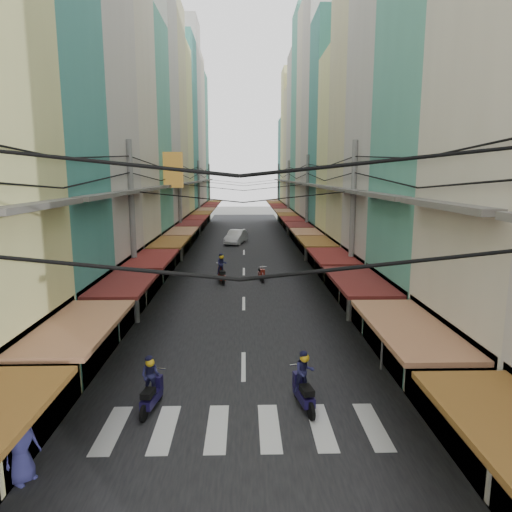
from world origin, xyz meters
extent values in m
plane|color=slate|center=(0.00, 0.00, 0.00)|extent=(160.00, 160.00, 0.00)
cube|color=black|center=(0.00, 20.00, 0.01)|extent=(10.00, 80.00, 0.02)
cube|color=gray|center=(-6.50, 20.00, 0.03)|extent=(3.00, 80.00, 0.06)
cube|color=gray|center=(6.50, 20.00, 0.03)|extent=(3.00, 80.00, 0.06)
cube|color=silver|center=(-3.50, -6.00, 0.03)|extent=(0.55, 2.40, 0.01)
cube|color=silver|center=(-2.10, -6.00, 0.03)|extent=(0.55, 2.40, 0.01)
cube|color=silver|center=(-0.70, -6.00, 0.03)|extent=(0.55, 2.40, 0.01)
cube|color=silver|center=(0.70, -6.00, 0.03)|extent=(0.55, 2.40, 0.01)
cube|color=silver|center=(2.10, -6.00, 0.03)|extent=(0.55, 2.40, 0.01)
cube|color=silver|center=(3.50, -6.00, 0.03)|extent=(0.55, 2.40, 0.01)
cube|color=black|center=(-5.60, -6.27, 1.60)|extent=(1.20, 4.52, 3.20)
cube|color=#946243|center=(-4.10, -6.27, 3.00)|extent=(1.80, 4.33, 0.12)
cube|color=#595651|center=(-4.75, -6.27, 6.00)|extent=(0.50, 4.23, 0.15)
cube|color=black|center=(-5.60, -1.76, 1.60)|extent=(1.20, 4.13, 3.20)
cube|color=#5A1C19|center=(-4.10, -1.76, 3.00)|extent=(1.80, 3.96, 0.12)
cube|color=#595651|center=(-4.75, -1.76, 6.00)|extent=(0.50, 3.87, 0.15)
cube|color=#BAB2AA|center=(-8.00, 2.96, 10.47)|extent=(6.00, 5.14, 20.93)
cube|color=black|center=(-5.60, 2.96, 1.60)|extent=(1.20, 4.94, 3.20)
cube|color=maroon|center=(-4.10, 2.96, 3.00)|extent=(1.80, 4.73, 0.12)
cube|color=#595651|center=(-4.75, 2.96, 6.00)|extent=(0.50, 4.63, 0.15)
cube|color=beige|center=(-8.00, 8.00, 8.72)|extent=(6.00, 4.95, 17.43)
cube|color=black|center=(-5.60, 8.00, 1.60)|extent=(1.20, 4.75, 3.20)
cube|color=brown|center=(-4.10, 8.00, 3.00)|extent=(1.80, 4.56, 0.12)
cube|color=#595651|center=(-4.75, 8.00, 6.00)|extent=(0.50, 4.46, 0.15)
cube|color=#53A08A|center=(-8.00, 12.98, 8.16)|extent=(6.00, 4.99, 16.32)
cube|color=black|center=(-5.60, 12.98, 1.60)|extent=(1.20, 4.80, 3.20)
cube|color=#946243|center=(-4.10, 12.98, 3.00)|extent=(1.80, 4.60, 0.12)
cube|color=#595651|center=(-4.75, 12.98, 6.00)|extent=(0.50, 4.50, 0.15)
cube|color=#B8B2A8|center=(-8.00, 17.80, 11.44)|extent=(6.00, 4.65, 22.87)
cube|color=black|center=(-5.60, 17.80, 1.60)|extent=(1.20, 4.46, 3.20)
cube|color=#5A1C19|center=(-4.10, 17.80, 3.00)|extent=(1.80, 4.27, 0.12)
cube|color=#595651|center=(-4.75, 17.80, 6.00)|extent=(0.50, 4.18, 0.15)
cube|color=#CAC18E|center=(-8.00, 22.57, 10.29)|extent=(6.00, 4.89, 20.58)
cube|color=black|center=(-5.60, 22.57, 1.60)|extent=(1.20, 4.70, 3.20)
cube|color=maroon|center=(-4.10, 22.57, 3.00)|extent=(1.80, 4.50, 0.12)
cube|color=#595651|center=(-4.75, 22.57, 6.00)|extent=(0.50, 4.40, 0.15)
cube|color=#DCD989|center=(-8.00, 27.27, 9.22)|extent=(6.00, 4.52, 18.44)
cube|color=black|center=(-5.60, 27.27, 1.60)|extent=(1.20, 4.34, 3.20)
cube|color=brown|center=(-4.10, 27.27, 3.00)|extent=(1.80, 4.16, 0.12)
cube|color=#595651|center=(-4.75, 27.27, 6.00)|extent=(0.50, 4.07, 0.15)
cube|color=teal|center=(-8.00, 32.13, 10.31)|extent=(6.00, 5.20, 20.63)
cube|color=black|center=(-5.60, 32.13, 1.60)|extent=(1.20, 4.99, 3.20)
cube|color=#946243|center=(-4.10, 32.13, 3.00)|extent=(1.80, 4.78, 0.12)
cube|color=#595651|center=(-4.75, 32.13, 6.00)|extent=(0.50, 4.68, 0.15)
cube|color=#BAB2AA|center=(-8.00, 37.20, 11.85)|extent=(6.00, 4.94, 23.70)
cube|color=black|center=(-5.60, 37.20, 1.60)|extent=(1.20, 4.74, 3.20)
cube|color=#5A1C19|center=(-4.10, 37.20, 3.00)|extent=(1.80, 4.55, 0.12)
cube|color=#595651|center=(-4.75, 37.20, 6.00)|extent=(0.50, 4.45, 0.15)
cube|color=beige|center=(-8.00, 42.14, 10.56)|extent=(6.00, 4.96, 21.12)
cube|color=black|center=(-5.60, 42.14, 1.60)|extent=(1.20, 4.76, 3.20)
cube|color=maroon|center=(-4.10, 42.14, 3.00)|extent=(1.80, 4.56, 0.12)
cube|color=#595651|center=(-4.75, 42.14, 6.00)|extent=(0.50, 4.46, 0.15)
cube|color=#53A08A|center=(-8.00, 47.14, 9.95)|extent=(6.00, 5.04, 19.90)
cube|color=black|center=(-5.60, 47.14, 1.60)|extent=(1.20, 4.84, 3.20)
cube|color=brown|center=(-4.10, 47.14, 3.00)|extent=(1.80, 4.64, 0.12)
cube|color=#595651|center=(-4.75, 47.14, 6.00)|extent=(0.50, 4.54, 0.15)
cube|color=#533913|center=(-4.40, 12.00, 7.00)|extent=(1.20, 0.40, 2.20)
cube|color=black|center=(5.60, -6.55, 1.60)|extent=(1.20, 4.78, 3.20)
cube|color=#946243|center=(4.10, -6.55, 3.00)|extent=(1.80, 4.58, 0.12)
cube|color=#595651|center=(4.75, -6.55, 6.00)|extent=(0.50, 4.48, 0.15)
cube|color=#53A08A|center=(8.00, -1.55, 7.54)|extent=(6.00, 5.03, 15.08)
cube|color=black|center=(5.60, -1.55, 1.60)|extent=(1.20, 4.83, 3.20)
cube|color=#5A1C19|center=(4.10, -1.55, 3.00)|extent=(1.80, 4.63, 0.12)
cube|color=#595651|center=(4.75, -1.55, 6.00)|extent=(0.50, 4.53, 0.15)
cube|color=#B8B2A8|center=(8.00, 3.36, 10.83)|extent=(6.00, 4.79, 21.66)
cube|color=black|center=(5.60, 3.36, 1.60)|extent=(1.20, 4.60, 3.20)
cube|color=maroon|center=(4.10, 3.36, 3.00)|extent=(1.80, 4.41, 0.12)
cube|color=#595651|center=(4.75, 3.36, 6.00)|extent=(0.50, 4.31, 0.15)
cube|color=#CAC18E|center=(8.00, 8.02, 10.37)|extent=(6.00, 4.52, 20.74)
cube|color=black|center=(5.60, 8.02, 1.60)|extent=(1.20, 4.34, 3.20)
cube|color=brown|center=(4.10, 8.02, 3.00)|extent=(1.80, 4.16, 0.12)
cube|color=#595651|center=(4.75, 8.02, 6.00)|extent=(0.50, 4.07, 0.15)
cube|color=#DCD989|center=(8.00, 12.34, 7.06)|extent=(6.00, 4.12, 14.13)
cube|color=black|center=(5.60, 12.34, 1.60)|extent=(1.20, 3.96, 3.20)
cube|color=#946243|center=(4.10, 12.34, 3.00)|extent=(1.80, 3.79, 0.12)
cube|color=#595651|center=(4.75, 12.34, 6.00)|extent=(0.50, 3.71, 0.15)
cube|color=teal|center=(8.00, 16.61, 8.84)|extent=(6.00, 4.40, 17.68)
cube|color=black|center=(5.60, 16.61, 1.60)|extent=(1.20, 4.23, 3.20)
cube|color=#5A1C19|center=(4.10, 16.61, 3.00)|extent=(1.80, 4.05, 0.12)
cube|color=#595651|center=(4.75, 16.61, 6.00)|extent=(0.50, 3.96, 0.15)
cube|color=#BAB2AA|center=(8.00, 21.13, 11.30)|extent=(6.00, 4.64, 22.59)
cube|color=black|center=(5.60, 21.13, 1.60)|extent=(1.20, 4.45, 3.20)
cube|color=maroon|center=(4.10, 21.13, 3.00)|extent=(1.80, 4.26, 0.12)
cube|color=#595651|center=(4.75, 21.13, 6.00)|extent=(0.50, 4.17, 0.15)
cube|color=beige|center=(8.00, 25.45, 10.63)|extent=(6.00, 4.00, 21.25)
cube|color=black|center=(5.60, 25.45, 1.60)|extent=(1.20, 3.84, 3.20)
cube|color=brown|center=(4.10, 25.45, 3.00)|extent=(1.80, 3.68, 0.12)
cube|color=#595651|center=(4.75, 25.45, 6.00)|extent=(0.50, 3.60, 0.15)
cube|color=#53A08A|center=(8.00, 29.95, 11.16)|extent=(6.00, 5.01, 22.33)
cube|color=black|center=(5.60, 29.95, 1.60)|extent=(1.20, 4.81, 3.20)
cube|color=#946243|center=(4.10, 29.95, 3.00)|extent=(1.80, 4.61, 0.12)
cube|color=#595651|center=(4.75, 29.95, 6.00)|extent=(0.50, 4.51, 0.15)
cube|color=#B8B2A8|center=(8.00, 34.96, 9.86)|extent=(6.00, 5.00, 19.71)
cube|color=black|center=(5.60, 34.96, 1.60)|extent=(1.20, 4.80, 3.20)
cube|color=#5A1C19|center=(4.10, 34.96, 3.00)|extent=(1.80, 4.60, 0.12)
cube|color=#595651|center=(4.75, 34.96, 6.00)|extent=(0.50, 4.50, 0.15)
cube|color=#CAC18E|center=(8.00, 39.61, 8.43)|extent=(6.00, 4.32, 16.86)
cube|color=black|center=(5.60, 39.61, 1.60)|extent=(1.20, 4.15, 3.20)
cube|color=maroon|center=(4.10, 39.61, 3.00)|extent=(1.80, 3.97, 0.12)
cube|color=#595651|center=(4.75, 39.61, 6.00)|extent=(0.50, 3.89, 0.15)
cube|color=#DCD989|center=(8.00, 43.94, 9.98)|extent=(6.00, 4.33, 19.96)
cube|color=black|center=(5.60, 43.94, 1.60)|extent=(1.20, 4.16, 3.20)
cube|color=brown|center=(4.10, 43.94, 3.00)|extent=(1.80, 3.99, 0.12)
cube|color=#595651|center=(4.75, 43.94, 6.00)|extent=(0.50, 3.90, 0.15)
cube|color=teal|center=(8.00, 48.54, 7.17)|extent=(6.00, 4.88, 14.34)
cube|color=black|center=(5.60, 48.54, 1.60)|extent=(1.20, 4.68, 3.20)
cube|color=#946243|center=(4.10, 48.54, 3.00)|extent=(1.80, 4.49, 0.12)
cube|color=#595651|center=(4.75, 48.54, 6.00)|extent=(0.50, 4.39, 0.15)
cylinder|color=slate|center=(-4.90, 3.00, 4.10)|extent=(0.26, 0.26, 8.20)
cylinder|color=slate|center=(4.90, 3.00, 4.10)|extent=(0.26, 0.26, 8.20)
cylinder|color=slate|center=(-4.90, 18.00, 4.10)|extent=(0.26, 0.26, 8.20)
cylinder|color=slate|center=(4.90, 18.00, 4.10)|extent=(0.26, 0.26, 8.20)
cylinder|color=slate|center=(-4.90, 33.00, 4.10)|extent=(0.26, 0.26, 8.20)
cylinder|color=slate|center=(4.90, 33.00, 4.10)|extent=(0.26, 0.26, 8.20)
cylinder|color=slate|center=(-4.90, 48.00, 4.10)|extent=(0.26, 0.26, 8.20)
cylinder|color=slate|center=(4.90, 48.00, 4.10)|extent=(0.26, 0.26, 8.20)
imported|color=silver|center=(-0.77, 27.17, 0.00)|extent=(5.09, 2.95, 1.69)
imported|color=black|center=(6.08, -2.35, 0.00)|extent=(1.81, 1.01, 1.18)
cylinder|color=black|center=(-2.64, -4.41, 0.24)|extent=(0.09, 0.47, 0.47)
cylinder|color=black|center=(-2.64, -5.59, 0.24)|extent=(0.09, 0.47, 0.47)
cube|color=#191246|center=(-2.64, -5.00, 0.38)|extent=(0.31, 1.05, 0.26)
cube|color=black|center=(-2.64, -5.23, 0.66)|extent=(0.29, 0.50, 0.16)
cube|color=#191246|center=(-2.64, -4.50, 0.59)|extent=(0.27, 0.26, 0.50)
imported|color=#22214F|center=(-2.64, -5.00, 0.50)|extent=(0.48, 0.34, 1.21)
sphere|color=gold|center=(-2.64, -5.00, 1.42)|extent=(0.26, 0.26, 0.26)
cylinder|color=black|center=(1.75, -4.37, 0.25)|extent=(0.10, 0.50, 0.50)
cylinder|color=black|center=(1.75, -5.63, 0.25)|extent=(0.10, 0.50, 0.50)
cube|color=#191246|center=(1.75, -5.00, 0.41)|extent=(0.33, 1.11, 0.27)
cube|color=black|center=(1.75, -5.24, 0.70)|extent=(0.31, 0.53, 0.17)
cube|color=#191246|center=(1.75, -4.47, 0.63)|extent=(0.29, 0.27, 0.53)
imported|color=#22214F|center=(1.75, -5.00, 0.53)|extent=(0.51, 0.36, 1.28)
sphere|color=gold|center=(1.75, -5.00, 1.50)|extent=(0.27, 0.27, 0.27)
cylinder|color=black|center=(-1.38, 11.33, 0.27)|extent=(0.10, 0.54, 0.54)
cylinder|color=black|center=(-1.38, 9.98, 0.27)|extent=(0.10, 0.54, 0.54)
cube|color=maroon|center=(-1.38, 10.66, 0.43)|extent=(0.35, 1.19, 0.29)
cube|color=black|center=(-1.38, 10.40, 0.74)|extent=(0.33, 0.57, 0.19)
cube|color=maroon|center=(-1.38, 11.23, 0.67)|extent=(0.31, 0.29, 0.57)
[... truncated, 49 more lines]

